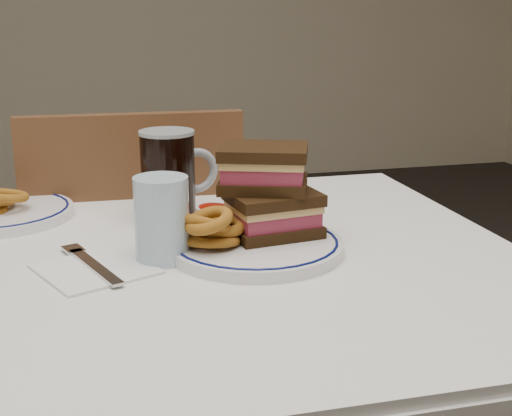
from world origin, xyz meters
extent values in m
cube|color=silver|center=(0.00, 0.00, 0.73)|extent=(1.26, 0.86, 0.03)
cylinder|color=#4A3218|center=(0.54, 0.34, 0.35)|extent=(0.06, 0.06, 0.71)
cube|color=silver|center=(0.63, 0.00, 0.65)|extent=(0.01, 0.86, 0.17)
cube|color=silver|center=(0.00, 0.43, 0.65)|extent=(1.26, 0.01, 0.17)
cube|color=#4A3218|center=(0.10, 0.55, 0.43)|extent=(0.44, 0.44, 0.04)
cylinder|color=#4A3218|center=(0.28, 0.72, 0.20)|extent=(0.04, 0.04, 0.41)
cylinder|color=#4A3218|center=(-0.08, 0.74, 0.20)|extent=(0.04, 0.04, 0.41)
cube|color=#4A3218|center=(0.09, 0.36, 0.68)|extent=(0.42, 0.05, 0.46)
cylinder|color=white|center=(0.24, 0.00, 0.76)|extent=(0.26, 0.26, 0.02)
torus|color=#0A114D|center=(0.24, 0.00, 0.77)|extent=(0.24, 0.24, 0.00)
cube|color=black|center=(0.27, 0.02, 0.78)|extent=(0.14, 0.12, 0.02)
cube|color=#972C43|center=(0.27, 0.03, 0.80)|extent=(0.13, 0.11, 0.02)
cube|color=tan|center=(0.27, 0.02, 0.81)|extent=(0.14, 0.11, 0.01)
cube|color=black|center=(0.27, 0.02, 0.83)|extent=(0.14, 0.12, 0.02)
cube|color=black|center=(0.26, 0.04, 0.84)|extent=(0.16, 0.14, 0.02)
cube|color=#972C43|center=(0.26, 0.04, 0.86)|extent=(0.14, 0.13, 0.02)
cube|color=tan|center=(0.26, 0.04, 0.88)|extent=(0.15, 0.13, 0.01)
cube|color=black|center=(0.26, 0.04, 0.89)|extent=(0.16, 0.14, 0.02)
torus|color=brown|center=(0.17, 0.00, 0.77)|extent=(0.09, 0.09, 0.04)
torus|color=brown|center=(0.16, 0.02, 0.78)|extent=(0.08, 0.08, 0.05)
torus|color=brown|center=(0.18, 0.01, 0.79)|extent=(0.09, 0.09, 0.03)
torus|color=brown|center=(0.16, 0.00, 0.80)|extent=(0.09, 0.08, 0.06)
torus|color=brown|center=(0.16, -0.02, 0.81)|extent=(0.08, 0.07, 0.04)
cylinder|color=silver|center=(0.19, 0.09, 0.78)|extent=(0.05, 0.05, 0.03)
cylinder|color=#960D02|center=(0.19, 0.09, 0.79)|extent=(0.04, 0.04, 0.01)
cylinder|color=black|center=(0.14, 0.20, 0.83)|extent=(0.09, 0.09, 0.15)
cylinder|color=#999FA6|center=(0.14, 0.20, 0.90)|extent=(0.09, 0.09, 0.01)
torus|color=#999FA6|center=(0.19, 0.21, 0.83)|extent=(0.08, 0.03, 0.08)
cylinder|color=#A7C4D7|center=(0.10, 0.00, 0.81)|extent=(0.08, 0.08, 0.12)
torus|color=brown|center=(-0.13, 0.26, 0.79)|extent=(0.08, 0.08, 0.03)
cube|color=white|center=(0.00, -0.02, 0.75)|extent=(0.18, 0.18, 0.00)
cube|color=#B1B2B6|center=(0.00, -0.02, 0.76)|extent=(0.07, 0.16, 0.00)
cube|color=#B1B2B6|center=(-0.02, 0.06, 0.76)|extent=(0.04, 0.04, 0.00)
camera|label=1|loc=(-0.01, -0.97, 1.10)|focal=50.00mm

